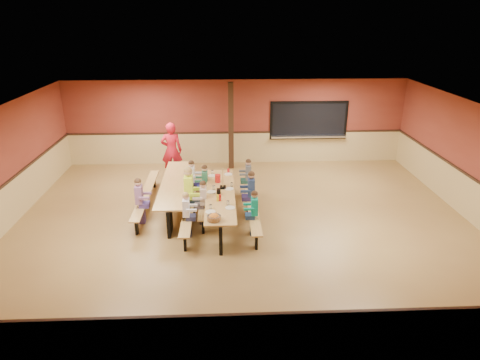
{
  "coord_description": "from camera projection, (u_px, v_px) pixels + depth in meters",
  "views": [
    {
      "loc": [
        -0.53,
        -9.91,
        5.14
      ],
      "look_at": [
        -0.08,
        0.25,
        1.15
      ],
      "focal_mm": 32.0,
      "sensor_mm": 36.0,
      "label": 1
    }
  ],
  "objects": [
    {
      "name": "structural_post",
      "position": [
        231.0,
        126.0,
        14.65
      ],
      "size": [
        0.18,
        0.18,
        3.0
      ],
      "primitive_type": "cube",
      "color": "black",
      "rests_on": "ground"
    },
    {
      "name": "seated_child_tan_sec",
      "position": [
        204.0,
        203.0,
        10.98
      ],
      "size": [
        0.35,
        0.29,
        1.17
      ],
      "primitive_type": null,
      "color": "beige",
      "rests_on": "ground"
    },
    {
      "name": "seated_child_purple_sec",
      "position": [
        140.0,
        201.0,
        11.01
      ],
      "size": [
        0.37,
        0.31,
        1.22
      ],
      "primitive_type": null,
      "color": "#80557D",
      "rests_on": "ground"
    },
    {
      "name": "seated_child_green_sec",
      "position": [
        205.0,
        185.0,
        12.12
      ],
      "size": [
        0.35,
        0.28,
        1.16
      ],
      "primitive_type": null,
      "color": "#29684B",
      "rests_on": "ground"
    },
    {
      "name": "seated_child_teal_right",
      "position": [
        254.0,
        213.0,
        10.42
      ],
      "size": [
        0.34,
        0.28,
        1.15
      ],
      "primitive_type": null,
      "color": "#0D9A82",
      "rests_on": "ground"
    },
    {
      "name": "punch_pitcher",
      "position": [
        218.0,
        178.0,
        11.85
      ],
      "size": [
        0.16,
        0.16,
        0.22
      ],
      "primitive_type": "cylinder",
      "color": "red",
      "rests_on": "cafeteria_table_main"
    },
    {
      "name": "place_settings",
      "position": [
        220.0,
        192.0,
        11.12
      ],
      "size": [
        0.65,
        3.3,
        0.11
      ],
      "primitive_type": null,
      "color": "beige",
      "rests_on": "cafeteria_table_main"
    },
    {
      "name": "kitchen_pass_through",
      "position": [
        309.0,
        122.0,
        15.29
      ],
      "size": [
        2.78,
        0.28,
        1.38
      ],
      "color": "black",
      "rests_on": "ground"
    },
    {
      "name": "napkin_dispenser",
      "position": [
        219.0,
        192.0,
        11.1
      ],
      "size": [
        0.1,
        0.14,
        0.13
      ],
      "primitive_type": "cube",
      "color": "black",
      "rests_on": "cafeteria_table_main"
    },
    {
      "name": "table_paddle",
      "position": [
        223.0,
        184.0,
        11.43
      ],
      "size": [
        0.16,
        0.16,
        0.56
      ],
      "color": "black",
      "rests_on": "cafeteria_table_main"
    },
    {
      "name": "room_envelope",
      "position": [
        243.0,
        200.0,
        10.86
      ],
      "size": [
        12.04,
        10.04,
        3.02
      ],
      "color": "maroon",
      "rests_on": "ground"
    },
    {
      "name": "ground",
      "position": [
        243.0,
        224.0,
        11.11
      ],
      "size": [
        12.0,
        12.0,
        0.0
      ],
      "primitive_type": "plane",
      "color": "brown",
      "rests_on": "ground"
    },
    {
      "name": "condiment_ketchup",
      "position": [
        220.0,
        198.0,
        10.68
      ],
      "size": [
        0.06,
        0.06,
        0.17
      ],
      "primitive_type": "cylinder",
      "color": "#B2140F",
      "rests_on": "cafeteria_table_main"
    },
    {
      "name": "seated_child_char_right",
      "position": [
        248.0,
        178.0,
        12.6
      ],
      "size": [
        0.35,
        0.28,
        1.16
      ],
      "primitive_type": null,
      "color": "#54585F",
      "rests_on": "ground"
    },
    {
      "name": "seated_adult_yellow",
      "position": [
        189.0,
        193.0,
        11.21
      ],
      "size": [
        0.48,
        0.39,
        1.43
      ],
      "primitive_type": null,
      "color": "#D6FE33",
      "rests_on": "ground"
    },
    {
      "name": "cafeteria_table_second",
      "position": [
        175.0,
        190.0,
        11.94
      ],
      "size": [
        1.91,
        3.7,
        0.74
      ],
      "color": "tan",
      "rests_on": "ground"
    },
    {
      "name": "cafeteria_table_main",
      "position": [
        220.0,
        201.0,
        11.22
      ],
      "size": [
        1.91,
        3.7,
        0.74
      ],
      "color": "tan",
      "rests_on": "ground"
    },
    {
      "name": "seated_child_navy_right",
      "position": [
        251.0,
        194.0,
        11.43
      ],
      "size": [
        0.38,
        0.31,
        1.24
      ],
      "primitive_type": null,
      "color": "navy",
      "rests_on": "ground"
    },
    {
      "name": "seated_child_white_left",
      "position": [
        186.0,
        215.0,
        10.35
      ],
      "size": [
        0.34,
        0.28,
        1.15
      ],
      "primitive_type": null,
      "color": "white",
      "rests_on": "ground"
    },
    {
      "name": "seated_child_grey_left",
      "position": [
        192.0,
        180.0,
        12.43
      ],
      "size": [
        0.36,
        0.29,
        1.18
      ],
      "primitive_type": null,
      "color": "white",
      "rests_on": "ground"
    },
    {
      "name": "standing_woman",
      "position": [
        172.0,
        150.0,
        13.96
      ],
      "size": [
        0.7,
        0.47,
        1.88
      ],
      "primitive_type": "imported",
      "rotation": [
        0.0,
        0.0,
        3.17
      ],
      "color": "red",
      "rests_on": "ground"
    },
    {
      "name": "condiment_mustard",
      "position": [
        218.0,
        198.0,
        10.67
      ],
      "size": [
        0.06,
        0.06,
        0.17
      ],
      "primitive_type": "cylinder",
      "color": "yellow",
      "rests_on": "cafeteria_table_main"
    },
    {
      "name": "chip_bowl",
      "position": [
        214.0,
        217.0,
        9.67
      ],
      "size": [
        0.32,
        0.32,
        0.15
      ],
      "primitive_type": null,
      "color": "#FFA528",
      "rests_on": "cafeteria_table_main"
    }
  ]
}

